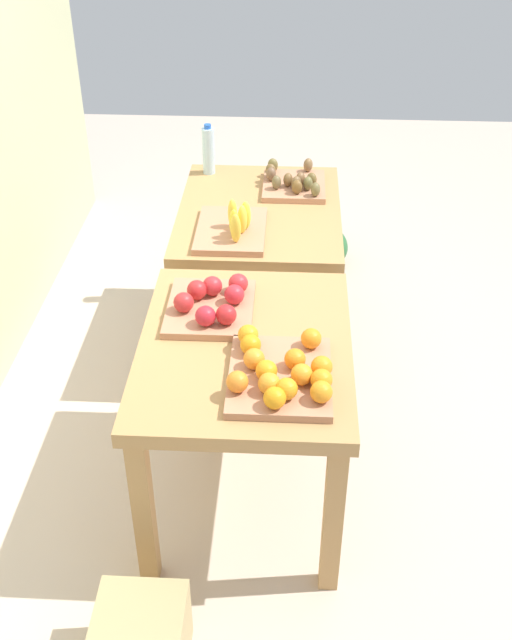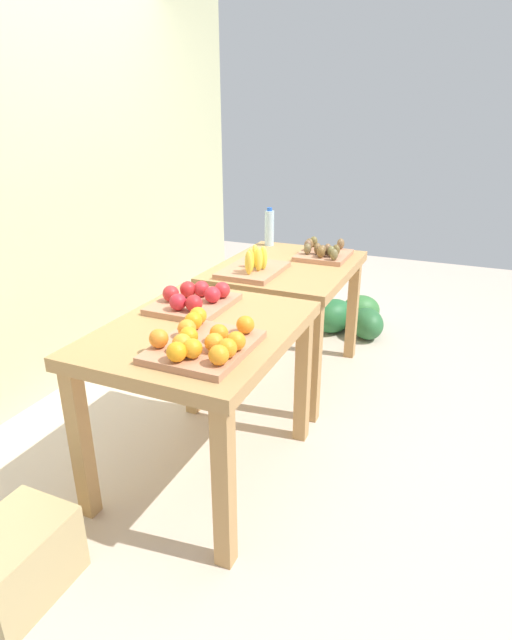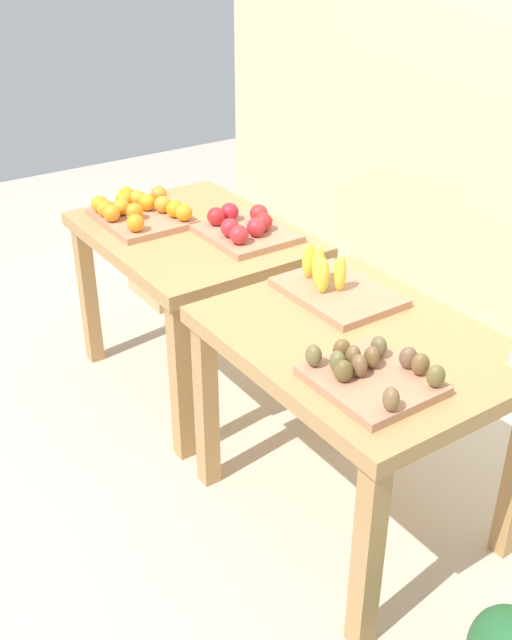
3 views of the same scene
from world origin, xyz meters
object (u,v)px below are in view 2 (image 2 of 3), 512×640
at_px(display_table_right, 287,281).
at_px(cardboard_produce_box, 16,561).
at_px(apple_bin, 194,300).
at_px(orange_bin, 203,341).
at_px(kiwi_bin, 323,253).
at_px(watermelon_pile, 351,316).
at_px(banana_crate, 254,267).
at_px(water_bottle, 269,228).
at_px(display_table_left, 202,350).

distance_m(display_table_right, cardboard_produce_box, 2.10).
height_order(display_table_right, apple_bin, apple_bin).
height_order(display_table_right, orange_bin, orange_bin).
bearing_deg(display_table_right, orange_bin, -174.00).
bearing_deg(kiwi_bin, orange_bin, 179.15).
height_order(display_table_right, cardboard_produce_box, display_table_right).
bearing_deg(watermelon_pile, cardboard_produce_box, 169.62).
xyz_separation_m(apple_bin, banana_crate, (0.64, -0.03, -0.00)).
height_order(banana_crate, water_bottle, water_bottle).
bearing_deg(cardboard_produce_box, display_table_right, -8.50).
xyz_separation_m(water_bottle, cardboard_produce_box, (-2.42, 0.01, -0.77)).
bearing_deg(banana_crate, water_bottle, 14.75).
bearing_deg(display_table_right, watermelon_pile, -14.39).
bearing_deg(display_table_left, apple_bin, 35.75).
bearing_deg(display_table_right, cardboard_produce_box, 171.50).
relative_size(display_table_left, watermelon_pile, 1.53).
relative_size(display_table_left, kiwi_bin, 2.82).
relative_size(display_table_left, orange_bin, 2.32).
height_order(apple_bin, kiwi_bin, apple_bin).
xyz_separation_m(water_bottle, watermelon_pile, (0.51, -0.53, -0.78)).
height_order(orange_bin, banana_crate, banana_crate).
distance_m(orange_bin, kiwi_bin, 1.58).
distance_m(orange_bin, water_bottle, 1.81).
bearing_deg(kiwi_bin, water_bottle, 68.23).
relative_size(orange_bin, water_bottle, 1.65).
height_order(kiwi_bin, watermelon_pile, kiwi_bin).
bearing_deg(kiwi_bin, display_table_left, 173.05).
distance_m(display_table_right, apple_bin, 0.95).
xyz_separation_m(kiwi_bin, cardboard_produce_box, (-2.24, 0.46, -0.68)).
xyz_separation_m(display_table_left, water_bottle, (1.53, 0.29, 0.25)).
bearing_deg(banana_crate, display_table_left, -172.54).
distance_m(banana_crate, kiwi_bin, 0.58).
distance_m(kiwi_bin, cardboard_produce_box, 2.38).
xyz_separation_m(display_table_right, water_bottle, (0.41, 0.29, 0.25)).
height_order(display_table_right, banana_crate, banana_crate).
bearing_deg(orange_bin, kiwi_bin, -0.85).
height_order(display_table_right, watermelon_pile, display_table_right).
height_order(display_table_left, kiwi_bin, kiwi_bin).
relative_size(apple_bin, watermelon_pile, 0.59).
height_order(apple_bin, water_bottle, water_bottle).
bearing_deg(water_bottle, banana_crate, -165.25).
xyz_separation_m(display_table_right, banana_crate, (-0.28, 0.11, 0.15)).
relative_size(display_table_right, watermelon_pile, 1.53).
bearing_deg(watermelon_pile, banana_crate, 163.92).
height_order(kiwi_bin, water_bottle, water_bottle).
bearing_deg(cardboard_produce_box, display_table_left, -18.69).
distance_m(display_table_left, banana_crate, 0.86).
height_order(banana_crate, watermelon_pile, banana_crate).
bearing_deg(water_bottle, apple_bin, -173.60).
height_order(water_bottle, watermelon_pile, water_bottle).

